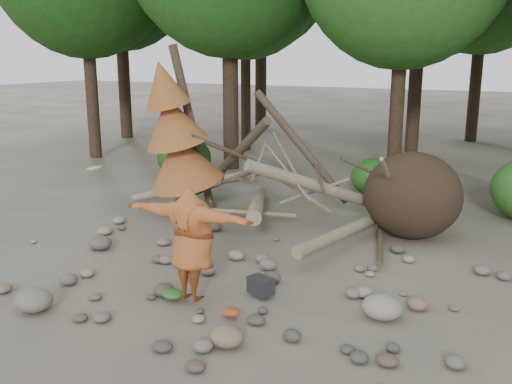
% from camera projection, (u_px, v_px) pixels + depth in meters
% --- Properties ---
extents(ground, '(120.00, 120.00, 0.00)m').
position_uv_depth(ground, '(216.00, 283.00, 10.47)').
color(ground, '#514C44').
rests_on(ground, ground).
extents(deadfall_pile, '(8.55, 5.24, 3.30)m').
position_uv_depth(deadfall_pile, '(386.00, 195.00, 13.03)').
color(deadfall_pile, '#332619').
rests_on(deadfall_pile, ground).
extents(dead_conifer, '(2.06, 2.16, 4.35)m').
position_uv_depth(dead_conifer, '(177.00, 135.00, 14.26)').
color(dead_conifer, '#4C3F30').
rests_on(dead_conifer, ground).
extents(bush_left, '(1.80, 1.80, 1.44)m').
position_uv_depth(bush_left, '(184.00, 158.00, 18.95)').
color(bush_left, '#1C4E15').
rests_on(bush_left, ground).
extents(bush_mid, '(1.40, 1.40, 1.12)m').
position_uv_depth(bush_mid, '(375.00, 177.00, 16.75)').
color(bush_mid, '#26631C').
rests_on(bush_mid, ground).
extents(frisbee_thrower, '(2.83, 1.04, 2.26)m').
position_uv_depth(frisbee_thrower, '(192.00, 244.00, 9.37)').
color(frisbee_thrower, '#A14F24').
rests_on(frisbee_thrower, ground).
extents(backpack, '(0.51, 0.43, 0.29)m').
position_uv_depth(backpack, '(261.00, 289.00, 9.84)').
color(backpack, black).
rests_on(backpack, ground).
extents(cloth_green, '(0.39, 0.33, 0.15)m').
position_uv_depth(cloth_green, '(173.00, 297.00, 9.69)').
color(cloth_green, '#2B6327').
rests_on(cloth_green, ground).
extents(cloth_orange, '(0.30, 0.24, 0.11)m').
position_uv_depth(cloth_orange, '(231.00, 315.00, 9.06)').
color(cloth_orange, '#A43D1C').
rests_on(cloth_orange, ground).
extents(boulder_front_left, '(0.64, 0.57, 0.38)m').
position_uv_depth(boulder_front_left, '(34.00, 300.00, 9.29)').
color(boulder_front_left, slate).
rests_on(boulder_front_left, ground).
extents(boulder_front_right, '(0.51, 0.46, 0.30)m').
position_uv_depth(boulder_front_right, '(227.00, 336.00, 8.18)').
color(boulder_front_right, '#7E674F').
rests_on(boulder_front_right, ground).
extents(boulder_mid_right, '(0.65, 0.58, 0.39)m').
position_uv_depth(boulder_mid_right, '(382.00, 307.00, 9.02)').
color(boulder_mid_right, gray).
rests_on(boulder_mid_right, ground).
extents(boulder_mid_left, '(0.51, 0.46, 0.31)m').
position_uv_depth(boulder_mid_left, '(100.00, 243.00, 12.22)').
color(boulder_mid_left, '#57514A').
rests_on(boulder_mid_left, ground).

